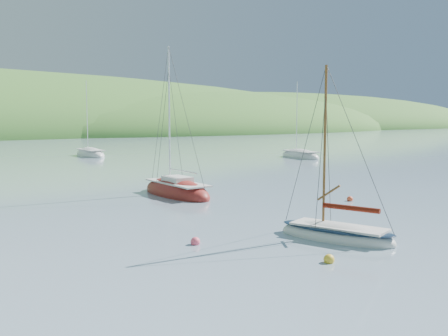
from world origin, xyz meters
TOP-DOWN VIEW (x-y plane):
  - ground at (0.00, 0.00)m, footprint 700.00×700.00m
  - daysailer_white at (2.73, 0.81)m, footprint 3.52×5.84m
  - sloop_red at (3.54, 16.33)m, footprint 2.83×7.83m
  - distant_sloop_b at (12.31, 55.16)m, footprint 3.32×8.46m
  - distant_sloop_d at (34.66, 35.14)m, footprint 4.40×8.44m
  - mooring_buoys at (-1.63, 4.71)m, footprint 24.41×11.89m

SIDE VIEW (x-z plane):
  - ground at x=0.00m, z-range 0.00..0.00m
  - mooring_buoys at x=-1.63m, z-range -0.12..0.36m
  - distant_sloop_d at x=34.66m, z-range -5.54..5.93m
  - distant_sloop_b at x=12.31m, z-range -5.74..6.13m
  - daysailer_white at x=2.73m, z-range -4.02..4.43m
  - sloop_red at x=3.54m, z-range -5.54..5.97m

